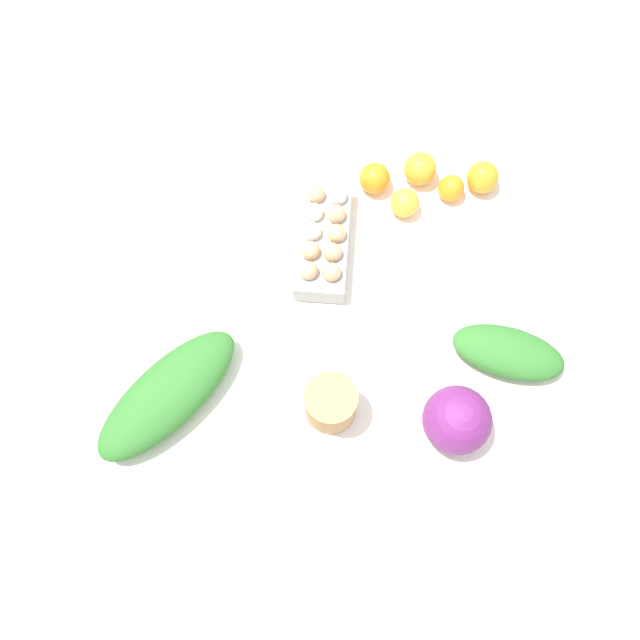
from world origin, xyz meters
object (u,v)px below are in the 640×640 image
cabbage_purple (457,420)px  orange_3 (451,188)px  egg_carton (323,238)px  paper_bag (331,403)px  orange_4 (405,203)px  orange_0 (483,177)px  greens_bunch_chard (168,394)px  orange_2 (375,178)px  orange_1 (420,169)px  greens_bunch_scallion (508,353)px

cabbage_purple → orange_3: size_ratio=2.22×
egg_carton → paper_bag: size_ratio=2.59×
cabbage_purple → egg_carton: size_ratio=0.47×
orange_3 → orange_4: orange_4 is taller
orange_0 → orange_3: size_ratio=1.21×
orange_3 → orange_4: bearing=-148.6°
cabbage_purple → greens_bunch_chard: (-0.61, -0.06, -0.03)m
greens_bunch_chard → orange_2: size_ratio=4.82×
orange_2 → orange_4: orange_2 is taller
egg_carton → orange_3: size_ratio=4.74×
egg_carton → greens_bunch_chard: size_ratio=0.83×
orange_2 → paper_bag: bearing=-90.0°
paper_bag → orange_4: 0.53m
cabbage_purple → orange_4: size_ratio=2.03×
cabbage_purple → egg_carton: (-0.35, 0.38, -0.03)m
cabbage_purple → paper_bag: bearing=-177.2°
greens_bunch_chard → cabbage_purple: bearing=5.4°
orange_4 → orange_1: bearing=76.8°
egg_carton → orange_4: (0.17, 0.14, -0.01)m
egg_carton → orange_0: bearing=118.0°
paper_bag → greens_bunch_scallion: (0.36, 0.19, -0.03)m
orange_2 → orange_0: bearing=11.5°
greens_bunch_chard → orange_3: 0.83m
egg_carton → paper_bag: bearing=6.7°
greens_bunch_scallion → orange_1: bearing=120.7°
paper_bag → orange_2: bearing=90.0°
egg_carton → orange_1: size_ratio=3.77×
greens_bunch_chard → orange_2: bearing=61.0°
orange_3 → paper_bag: bearing=-107.7°
greens_bunch_chard → orange_2: (0.35, 0.63, -0.01)m
greens_bunch_chard → orange_1: size_ratio=4.55×
orange_0 → orange_4: orange_0 is taller
orange_2 → orange_3: (0.19, 0.01, -0.01)m
egg_carton → orange_0: 0.43m
cabbage_purple → egg_carton: cabbage_purple is taller
cabbage_purple → orange_3: 0.59m
greens_bunch_chard → greens_bunch_scallion: 0.75m
orange_0 → orange_4: bearing=-149.2°
egg_carton → orange_2: egg_carton is taller
orange_2 → orange_3: size_ratio=1.18×
greens_bunch_chard → greens_bunch_scallion: bearing=18.6°
orange_0 → orange_3: (-0.07, -0.04, -0.01)m
orange_0 → egg_carton: bearing=-145.5°
cabbage_purple → orange_2: cabbage_purple is taller
orange_0 → orange_1: bearing=-177.8°
greens_bunch_scallion → orange_2: bearing=133.2°
greens_bunch_scallion → orange_1: (-0.26, 0.43, 0.01)m
egg_carton → orange_0: (0.35, 0.24, -0.00)m
paper_bag → orange_2: paper_bag is taller
egg_carton → orange_3: (0.28, 0.20, -0.01)m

